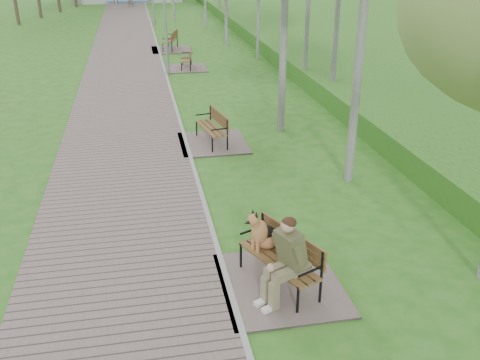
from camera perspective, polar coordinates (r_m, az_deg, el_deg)
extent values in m
cube|color=#75645F|center=(26.37, -12.18, 12.11)|extent=(3.50, 67.00, 0.04)
cube|color=#999993|center=(26.39, -8.30, 12.41)|extent=(0.10, 67.00, 0.05)
cube|color=#518E31|center=(28.19, 17.63, 12.25)|extent=(14.00, 70.00, 1.60)
cube|color=#75645F|center=(9.12, 4.34, -11.02)|extent=(1.97, 2.19, 0.04)
cube|color=brown|center=(8.85, 4.12, -8.56)|extent=(1.10, 1.70, 0.04)
cube|color=brown|center=(8.84, 5.52, -6.41)|extent=(0.69, 1.52, 0.36)
cube|color=#75645F|center=(15.24, -2.89, 3.97)|extent=(1.86, 2.07, 0.04)
cube|color=brown|center=(15.09, -3.11, 5.55)|extent=(0.73, 1.61, 0.04)
cube|color=brown|center=(15.08, -2.24, 6.66)|extent=(0.32, 1.53, 0.34)
cube|color=#75645F|center=(24.80, -5.63, 11.79)|extent=(1.70, 1.89, 0.04)
cube|color=brown|center=(24.71, -5.79, 12.70)|extent=(0.60, 1.46, 0.04)
cube|color=brown|center=(24.66, -5.27, 13.30)|extent=(0.22, 1.41, 0.31)
cube|color=#75645F|center=(29.32, -7.34, 13.61)|extent=(2.02, 2.25, 0.04)
cube|color=brown|center=(29.24, -7.49, 14.54)|extent=(0.92, 1.76, 0.04)
cube|color=brown|center=(29.14, -6.99, 15.14)|extent=(0.48, 1.64, 0.37)
cylinder|color=#93959A|center=(23.77, -7.68, 11.43)|extent=(0.18, 0.18, 0.26)
cylinder|color=#93959A|center=(23.41, -7.97, 16.38)|extent=(0.11, 0.11, 4.41)
cylinder|color=#93959A|center=(38.96, -9.16, 16.29)|extent=(0.22, 0.22, 0.33)
cylinder|color=#93959A|center=(51.94, -9.67, 18.14)|extent=(0.21, 0.21, 0.32)
cylinder|color=silver|center=(12.08, 13.12, 18.06)|extent=(0.21, 0.21, 8.22)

